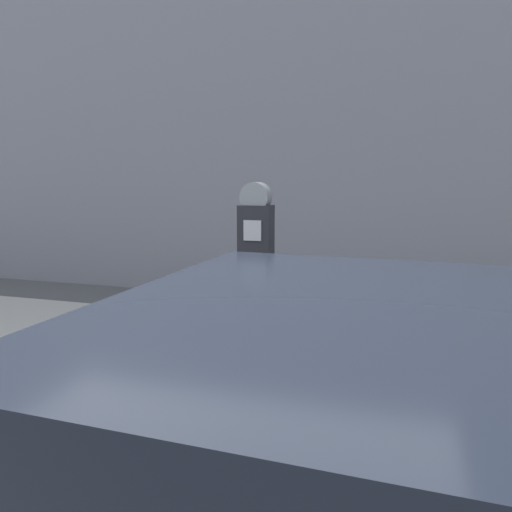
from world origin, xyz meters
TOP-DOWN VIEW (x-y plane):
  - sidewalk at (0.00, 2.20)m, footprint 24.00×2.80m
  - building_facade at (0.00, 5.24)m, footprint 24.00×0.30m
  - parking_meter at (0.06, 1.15)m, footprint 0.19×0.14m

SIDE VIEW (x-z plane):
  - sidewalk at x=0.00m, z-range 0.00..0.13m
  - parking_meter at x=0.06m, z-range 0.50..2.06m
  - building_facade at x=0.00m, z-range 0.00..6.41m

